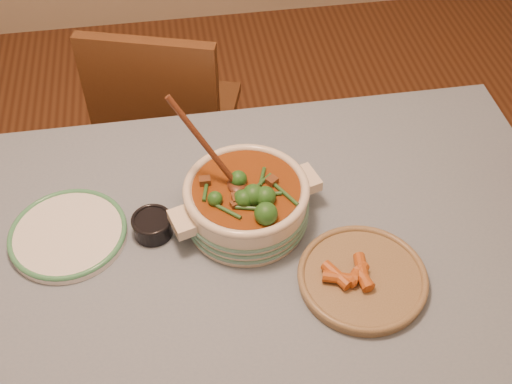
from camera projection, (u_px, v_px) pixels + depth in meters
dining_table at (220, 295)px, 1.47m from camera, size 1.68×1.08×0.76m
stew_casserole at (246, 200)px, 1.46m from camera, size 0.36×0.34×0.34m
white_plate at (68, 234)px, 1.46m from camera, size 0.34×0.34×0.02m
condiment_bowl at (152, 225)px, 1.46m from camera, size 0.11×0.11×0.05m
fried_plate at (363, 277)px, 1.38m from camera, size 0.29×0.29×0.05m
chair_far at (166, 120)px, 2.14m from camera, size 0.52×0.52×0.88m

